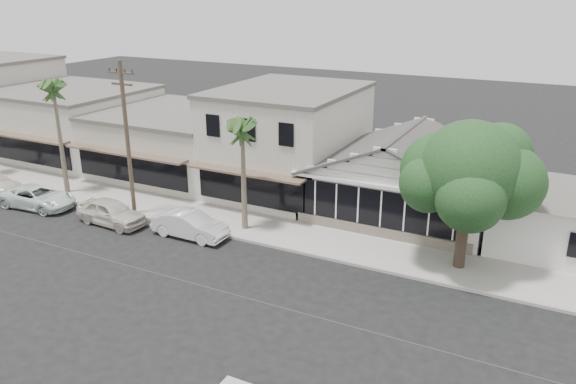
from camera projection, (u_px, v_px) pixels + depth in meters
The scene contains 14 objects.
ground at pixel (212, 289), 24.99m from camera, with size 140.00×140.00×0.00m, color black.
sidewalk_north at pixel (165, 208), 34.04m from camera, with size 90.00×3.50×0.15m, color #9E9991.
corner_shop at pixel (404, 172), 32.43m from camera, with size 10.40×8.60×5.10m.
side_cottage at pixel (555, 221), 28.50m from camera, with size 6.00×6.00×3.00m, color white.
row_building_near at pixel (289, 142), 36.49m from camera, with size 8.00×10.00×6.50m, color silver.
row_building_midnear at pixel (178, 143), 40.72m from camera, with size 10.00×10.00×4.20m, color #B8B4A5.
row_building_midfar at pixel (72, 123), 45.06m from camera, with size 11.00×10.00×5.00m, color silver.
utility_pole at pixel (127, 136), 31.57m from camera, with size 1.80×0.24×9.00m.
car_0 at pixel (111, 212), 31.64m from camera, with size 1.73×4.29×1.46m, color beige.
car_1 at pixel (190, 225), 30.01m from camera, with size 1.49×4.27×1.41m, color silver.
car_2 at pixel (38, 197), 34.13m from camera, with size 2.19×4.75×1.32m, color silver.
shade_tree at pixel (469, 173), 25.35m from camera, with size 6.50×5.88×7.21m.
palm_east at pixel (242, 130), 29.12m from camera, with size 2.50×2.50×6.67m.
palm_mid at pixel (53, 91), 34.39m from camera, with size 2.80×2.80×7.77m.
Camera 1 is at (13.03, -18.11, 12.52)m, focal length 35.00 mm.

